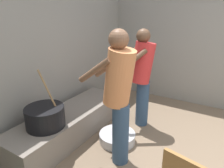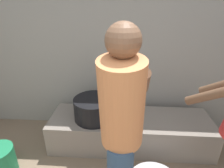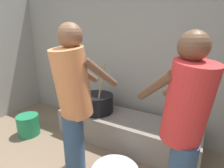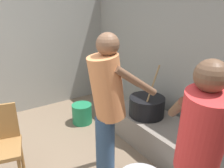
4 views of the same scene
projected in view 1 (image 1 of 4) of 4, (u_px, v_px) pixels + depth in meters
The scene contains 6 objects.
block_enclosure_rear at pixel (33, 60), 2.91m from camera, with size 4.93×0.20×2.25m, color gray.
hearth_ledge at pixel (70, 123), 3.06m from camera, with size 2.00×0.60×0.39m, color slate.
cooking_pot_main at pixel (45, 117), 2.57m from camera, with size 0.48×0.48×0.72m.
cook_in_red_shirt at pixel (142, 73), 3.13m from camera, with size 0.69×0.67×1.54m.
cook_in_orange_shirt at pixel (119, 92), 2.30m from camera, with size 0.40×0.70×1.61m.
metal_mixing_bowl at pixel (117, 137), 2.95m from camera, with size 0.52×0.52×0.13m, color #B7B7BC.
Camera 1 is at (-1.86, 0.20, 1.78)m, focal length 32.92 mm.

